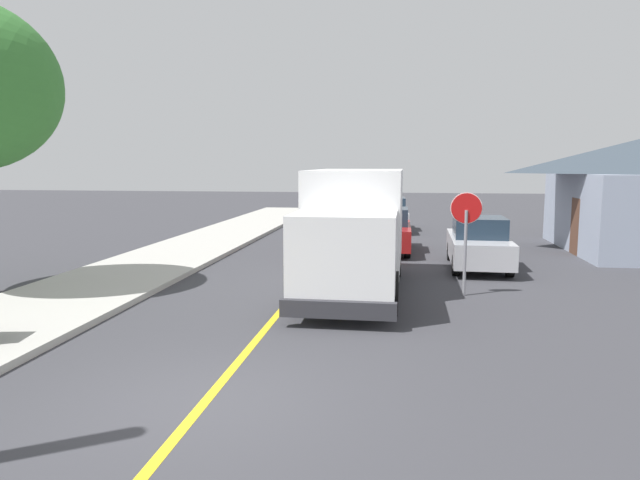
{
  "coord_description": "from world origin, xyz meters",
  "views": [
    {
      "loc": [
        2.73,
        -7.54,
        3.38
      ],
      "look_at": [
        0.63,
        7.17,
        1.4
      ],
      "focal_mm": 32.45,
      "sensor_mm": 36.0,
      "label": 1
    }
  ],
  "objects_px": {
    "parked_car_mid": "(389,215)",
    "stop_sign": "(466,224)",
    "box_truck": "(355,224)",
    "parked_car_near": "(387,231)",
    "parked_van_across": "(479,244)"
  },
  "relations": [
    {
      "from": "parked_car_mid",
      "to": "parked_van_across",
      "type": "height_order",
      "value": "same"
    },
    {
      "from": "parked_car_near",
      "to": "parked_van_across",
      "type": "height_order",
      "value": "same"
    },
    {
      "from": "parked_car_mid",
      "to": "parked_van_across",
      "type": "distance_m",
      "value": 10.66
    },
    {
      "from": "parked_car_near",
      "to": "parked_car_mid",
      "type": "bearing_deg",
      "value": 90.73
    },
    {
      "from": "parked_van_across",
      "to": "parked_car_mid",
      "type": "bearing_deg",
      "value": 107.06
    },
    {
      "from": "parked_car_mid",
      "to": "parked_van_across",
      "type": "relative_size",
      "value": 1.01
    },
    {
      "from": "box_truck",
      "to": "parked_car_mid",
      "type": "relative_size",
      "value": 1.61
    },
    {
      "from": "box_truck",
      "to": "stop_sign",
      "type": "bearing_deg",
      "value": -6.1
    },
    {
      "from": "box_truck",
      "to": "parked_car_mid",
      "type": "distance_m",
      "value": 14.01
    },
    {
      "from": "box_truck",
      "to": "parked_car_mid",
      "type": "xyz_separation_m",
      "value": [
        0.56,
        13.97,
        -0.97
      ]
    },
    {
      "from": "parked_car_near",
      "to": "stop_sign",
      "type": "height_order",
      "value": "stop_sign"
    },
    {
      "from": "parked_car_mid",
      "to": "stop_sign",
      "type": "distance_m",
      "value": 14.49
    },
    {
      "from": "parked_car_near",
      "to": "stop_sign",
      "type": "relative_size",
      "value": 1.66
    },
    {
      "from": "box_truck",
      "to": "parked_van_across",
      "type": "distance_m",
      "value": 5.37
    },
    {
      "from": "box_truck",
      "to": "parked_car_near",
      "type": "height_order",
      "value": "box_truck"
    }
  ]
}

